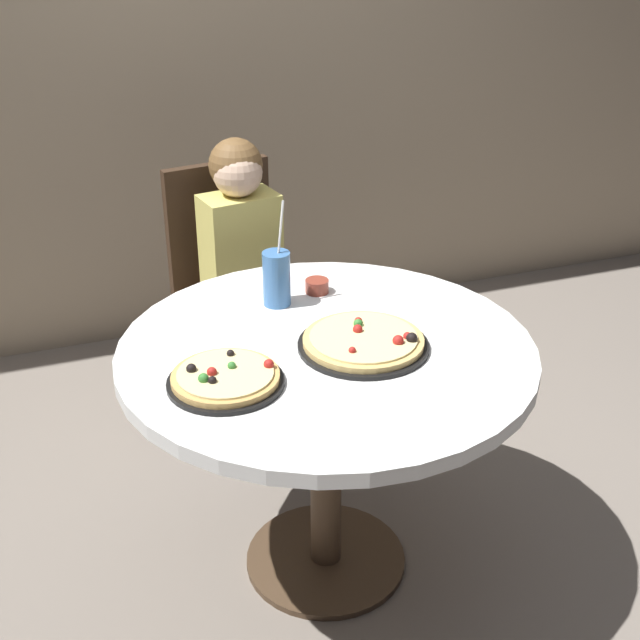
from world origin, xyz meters
TOP-DOWN VIEW (x-y plane):
  - ground_plane at (0.00, 0.00)m, footprint 8.00×8.00m
  - dining_table at (0.00, 0.00)m, footprint 1.11×1.11m
  - chair_wooden at (-0.01, 0.96)m, footprint 0.46×0.46m
  - diner_child at (0.01, 0.78)m, footprint 0.31×0.43m
  - pizza_veggie at (-0.30, -0.10)m, footprint 0.29×0.29m
  - pizza_cheese at (0.09, -0.05)m, footprint 0.35×0.35m
  - soda_cup at (-0.05, 0.28)m, footprint 0.08×0.08m
  - sauce_bowl at (0.09, 0.32)m, footprint 0.07×0.07m

SIDE VIEW (x-z plane):
  - ground_plane at x=0.00m, z-range 0.00..0.00m
  - diner_child at x=0.01m, z-range -0.06..1.02m
  - chair_wooden at x=-0.01m, z-range 0.06..1.01m
  - dining_table at x=0.00m, z-range 0.26..1.01m
  - pizza_cheese at x=0.09m, z-range 0.74..0.79m
  - pizza_veggie at x=-0.30m, z-range 0.74..0.79m
  - sauce_bowl at x=0.09m, z-range 0.75..0.79m
  - soda_cup at x=-0.05m, z-range 0.68..0.98m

